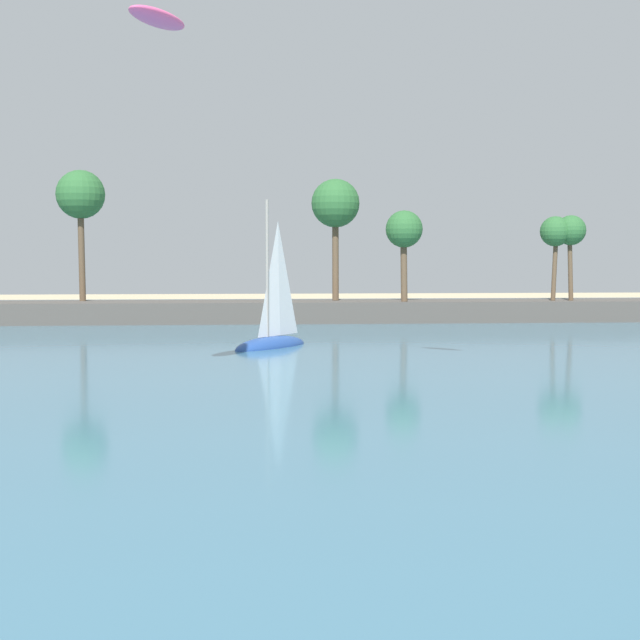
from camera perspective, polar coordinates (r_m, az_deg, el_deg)
sea at (r=64.89m, az=-4.50°, el=-0.93°), size 220.00×104.42×0.06m
palm_headland at (r=76.97m, az=-5.87°, el=1.99°), size 87.22×6.28×12.64m
sailboat_near_shore at (r=56.16m, az=-2.98°, el=-0.79°), size 5.58×6.42×9.55m
kite_aloft_high_over_bay at (r=40.59m, az=-10.01°, el=17.88°), size 2.89×4.00×0.64m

